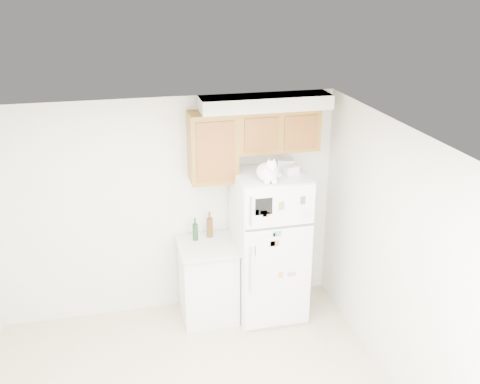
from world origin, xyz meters
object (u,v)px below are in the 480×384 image
object	(u,v)px
storage_box_back	(285,164)
bottle_green	(195,229)
refrigerator	(269,246)
cat	(269,172)
bottle_amber	(210,224)
storage_box_front	(291,170)
base_counter	(208,280)

from	to	relation	value
storage_box_back	bottle_green	xyz separation A→B (m)	(-1.01, 0.05, -0.70)
bottle_green	storage_box_back	bearing A→B (deg)	-2.66
refrigerator	bottle_green	bearing A→B (deg)	166.05
cat	bottle_amber	world-z (taller)	cat
storage_box_back	storage_box_front	world-z (taller)	storage_box_back
refrigerator	bottle_amber	distance (m)	0.71
storage_box_back	bottle_amber	xyz separation A→B (m)	(-0.84, 0.09, -0.68)
storage_box_front	storage_box_back	bearing A→B (deg)	70.94
refrigerator	base_counter	bearing A→B (deg)	173.91
refrigerator	base_counter	xyz separation A→B (m)	(-0.69, 0.07, -0.39)
storage_box_back	storage_box_front	bearing A→B (deg)	-79.42
refrigerator	storage_box_front	world-z (taller)	storage_box_front
cat	storage_box_back	world-z (taller)	cat
base_counter	storage_box_back	size ratio (longest dim) A/B	5.11
storage_box_front	bottle_amber	distance (m)	1.11
storage_box_back	bottle_green	size ratio (longest dim) A/B	0.68
base_counter	storage_box_front	xyz separation A→B (m)	(0.90, -0.12, 1.28)
bottle_green	bottle_amber	bearing A→B (deg)	14.45
cat	bottle_green	xyz separation A→B (m)	(-0.71, 0.41, -0.75)
refrigerator	bottle_amber	world-z (taller)	refrigerator
cat	storage_box_front	size ratio (longest dim) A/B	2.69
refrigerator	cat	bearing A→B (deg)	-112.78
bottle_green	cat	bearing A→B (deg)	-29.67
refrigerator	storage_box_front	size ratio (longest dim) A/B	11.33
cat	bottle_green	bearing A→B (deg)	150.33
cat	storage_box_back	size ratio (longest dim) A/B	2.24
bottle_green	bottle_amber	world-z (taller)	bottle_amber
refrigerator	base_counter	distance (m)	0.79
bottle_green	bottle_amber	size ratio (longest dim) A/B	0.87
bottle_green	base_counter	bearing A→B (deg)	-48.69
base_counter	bottle_green	bearing A→B (deg)	131.31
base_counter	bottle_green	distance (m)	0.61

